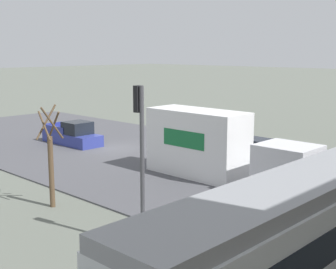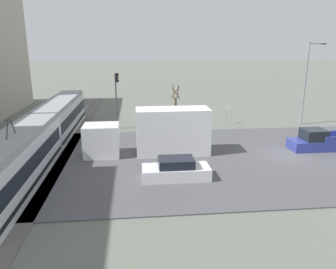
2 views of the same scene
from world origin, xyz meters
The scene contains 7 objects.
ground_plane centered at (0.00, 0.00, 0.00)m, with size 320.00×320.00×0.00m, color #60665B.
road_surface centered at (0.00, 0.00, 0.04)m, with size 17.59×42.66×0.08m.
box_truck centered at (1.50, 10.76, 1.82)m, with size 2.45×10.18×3.77m.
pickup_truck centered at (1.20, -3.39, 0.76)m, with size 1.94×5.37×1.80m.
sedan_car_0 centered at (-3.86, 9.76, 0.68)m, with size 1.89×4.55×1.44m.
traffic_light_pole centered at (10.52, 14.28, 3.82)m, with size 0.28×0.47×5.97m.
street_tree centered at (10.33, 8.01, 2.16)m, with size 1.12×0.93×4.75m.
Camera 1 is at (21.71, 26.31, 7.18)m, focal length 50.00 mm.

